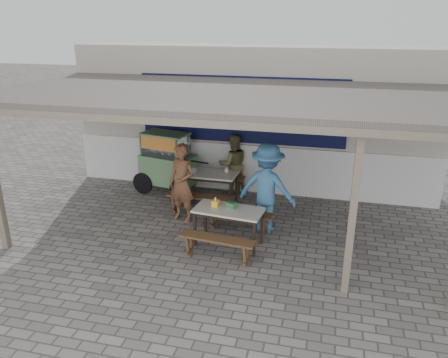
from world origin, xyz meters
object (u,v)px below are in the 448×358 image
patron_right_table (267,188)px  donation_box (231,205)px  condiment_jar (227,170)px  bench_left_street (199,200)px  bench_left_wall (215,180)px  condiment_bowl (193,171)px  bench_right_wall (238,216)px  bench_right_street (217,244)px  patron_street_side (182,183)px  patron_wall_side (233,164)px  table_right (228,213)px  table_left (208,176)px  tissue_box (215,203)px  vendor_cart (167,161)px

patron_right_table → donation_box: (-0.56, -0.77, -0.11)m
condiment_jar → bench_left_street: bearing=-116.5°
bench_left_wall → condiment_bowl: 0.88m
bench_right_wall → condiment_bowl: bearing=143.0°
bench_right_street → condiment_jar: bearing=106.2°
patron_street_side → patron_wall_side: size_ratio=1.14×
bench_left_street → bench_left_wall: (0.01, 1.35, 0.00)m
bench_right_wall → bench_left_wall: bearing=123.5°
table_right → patron_wall_side: (-0.51, 2.63, 0.08)m
table_left → tissue_box: bearing=-69.1°
bench_right_street → vendor_cart: 3.54m
bench_left_wall → patron_street_side: patron_street_side is taller
patron_street_side → condiment_bowl: 1.04m
tissue_box → bench_right_street: bearing=-72.9°
bench_right_wall → patron_street_side: (-1.28, 0.24, 0.52)m
bench_left_wall → condiment_jar: 0.80m
vendor_cart → patron_right_table: (2.68, -1.42, 0.09)m
condiment_bowl → table_right: bearing=-55.4°
vendor_cart → table_left: bearing=-6.1°
patron_wall_side → donation_box: (0.55, -2.57, 0.06)m
bench_left_wall → donation_box: 2.71m
table_left → patron_wall_side: patron_wall_side is taller
tissue_box → condiment_jar: size_ratio=1.29×
vendor_cart → condiment_bowl: 0.88m
vendor_cart → donation_box: vendor_cart is taller
patron_street_side → patron_wall_side: (0.70, 1.79, -0.10)m
vendor_cart → tissue_box: (1.82, -2.19, -0.02)m
bench_left_street → patron_street_side: patron_street_side is taller
condiment_jar → table_right: bearing=-75.3°
patron_wall_side → condiment_jar: size_ratio=15.46×
tissue_box → donation_box: size_ratio=0.74×
bench_left_wall → condiment_jar: condiment_jar is taller
table_right → patron_wall_side: size_ratio=0.90×
tissue_box → condiment_jar: 1.99m
bench_left_wall → condiment_jar: (0.41, -0.51, 0.46)m
vendor_cart → patron_street_side: size_ratio=1.16×
donation_box → patron_right_table: bearing=54.2°
bench_left_street → table_right: table_right is taller
condiment_jar → condiment_bowl: condiment_jar is taller
table_left → bench_left_wall: 0.75m
bench_right_wall → vendor_cart: (-2.15, 1.65, 0.50)m
table_left → table_right: same height
patron_wall_side → donation_box: bearing=80.5°
table_right → patron_right_table: 1.06m
condiment_jar → bench_left_wall: bearing=128.5°
patron_wall_side → tissue_box: (0.24, -2.57, 0.07)m
bench_left_wall → donation_box: (0.98, -2.49, 0.47)m
vendor_cart → tissue_box: vendor_cart is taller
patron_street_side → tissue_box: patron_street_side is taller
donation_box → patron_wall_side: bearing=102.1°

